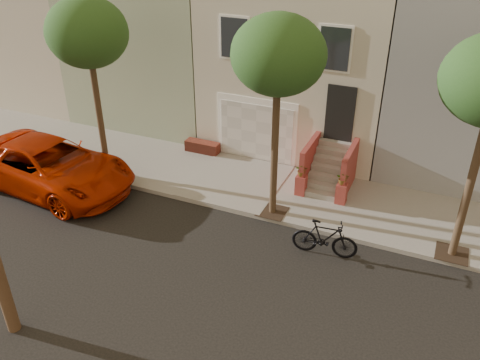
% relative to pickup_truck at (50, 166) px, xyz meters
% --- Properties ---
extents(ground, '(90.00, 90.00, 0.00)m').
position_rel_pickup_truck_xyz_m(ground, '(6.81, -2.47, -0.87)').
color(ground, black).
rests_on(ground, ground).
extents(sidewalk, '(40.00, 3.70, 0.15)m').
position_rel_pickup_truck_xyz_m(sidewalk, '(6.81, 2.88, -0.80)').
color(sidewalk, gray).
rests_on(sidewalk, ground).
extents(house_row, '(33.10, 11.70, 7.00)m').
position_rel_pickup_truck_xyz_m(house_row, '(6.81, 8.72, 2.77)').
color(house_row, '#BFB7A3').
rests_on(house_row, sidewalk).
extents(tree_left, '(2.70, 2.57, 6.30)m').
position_rel_pickup_truck_xyz_m(tree_left, '(1.31, 1.43, 4.38)').
color(tree_left, '#2D2116').
rests_on(tree_left, sidewalk).
extents(tree_mid, '(2.70, 2.57, 6.30)m').
position_rel_pickup_truck_xyz_m(tree_mid, '(7.81, 1.43, 4.38)').
color(tree_mid, '#2D2116').
rests_on(tree_mid, sidewalk).
extents(pickup_truck, '(6.53, 3.47, 1.75)m').
position_rel_pickup_truck_xyz_m(pickup_truck, '(0.00, 0.00, 0.00)').
color(pickup_truck, '#B32000').
rests_on(pickup_truck, ground).
extents(motorcycle, '(1.94, 0.73, 1.14)m').
position_rel_pickup_truck_xyz_m(motorcycle, '(9.88, 0.12, -0.31)').
color(motorcycle, black).
rests_on(motorcycle, ground).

